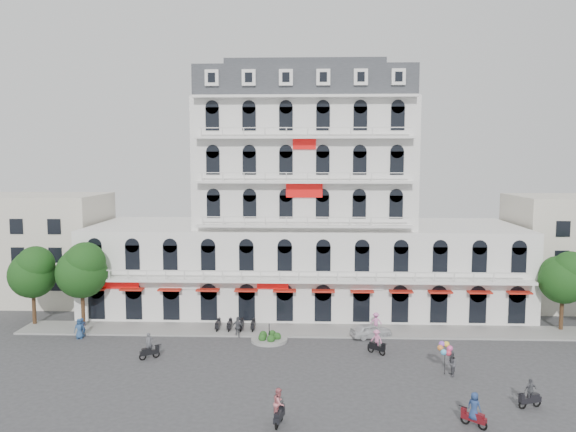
{
  "coord_description": "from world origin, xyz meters",
  "views": [
    {
      "loc": [
        0.43,
        -41.89,
        15.99
      ],
      "look_at": [
        -1.49,
        10.0,
        10.7
      ],
      "focal_mm": 35.0,
      "sensor_mm": 36.0,
      "label": 1
    }
  ],
  "objects_px": {
    "rider_west": "(149,347)",
    "rider_southwest": "(279,406)",
    "parked_car": "(371,331)",
    "rider_center": "(377,341)",
    "rider_east": "(474,410)",
    "rider_northeast": "(530,394)",
    "balloon_vendor": "(449,359)"
  },
  "relations": [
    {
      "from": "parked_car",
      "to": "rider_east",
      "type": "bearing_deg",
      "value": 175.24
    },
    {
      "from": "rider_west",
      "to": "rider_southwest",
      "type": "relative_size",
      "value": 0.93
    },
    {
      "from": "rider_east",
      "to": "rider_northeast",
      "type": "relative_size",
      "value": 1.1
    },
    {
      "from": "rider_west",
      "to": "rider_southwest",
      "type": "distance_m",
      "value": 15.43
    },
    {
      "from": "rider_west",
      "to": "rider_center",
      "type": "xyz_separation_m",
      "value": [
        18.35,
        1.83,
        0.11
      ]
    },
    {
      "from": "rider_northeast",
      "to": "rider_center",
      "type": "distance_m",
      "value": 13.04
    },
    {
      "from": "rider_southwest",
      "to": "rider_center",
      "type": "xyz_separation_m",
      "value": [
        7.36,
        12.66,
        -0.12
      ]
    },
    {
      "from": "rider_east",
      "to": "rider_northeast",
      "type": "xyz_separation_m",
      "value": [
        4.37,
        2.75,
        -0.14
      ]
    },
    {
      "from": "rider_east",
      "to": "rider_northeast",
      "type": "distance_m",
      "value": 5.17
    },
    {
      "from": "rider_east",
      "to": "parked_car",
      "type": "bearing_deg",
      "value": -34.28
    },
    {
      "from": "rider_northeast",
      "to": "balloon_vendor",
      "type": "xyz_separation_m",
      "value": [
        -3.87,
        5.31,
        0.32
      ]
    },
    {
      "from": "rider_west",
      "to": "balloon_vendor",
      "type": "xyz_separation_m",
      "value": [
        23.17,
        -2.59,
        0.28
      ]
    },
    {
      "from": "parked_car",
      "to": "rider_northeast",
      "type": "xyz_separation_m",
      "value": [
        8.68,
        -14.01,
        0.3
      ]
    },
    {
      "from": "rider_east",
      "to": "rider_center",
      "type": "bearing_deg",
      "value": -29.61
    },
    {
      "from": "rider_west",
      "to": "rider_east",
      "type": "xyz_separation_m",
      "value": [
        22.66,
        -10.65,
        0.1
      ]
    },
    {
      "from": "parked_car",
      "to": "rider_southwest",
      "type": "distance_m",
      "value": 18.48
    },
    {
      "from": "parked_car",
      "to": "balloon_vendor",
      "type": "relative_size",
      "value": 1.52
    },
    {
      "from": "rider_east",
      "to": "balloon_vendor",
      "type": "height_order",
      "value": "balloon_vendor"
    },
    {
      "from": "rider_west",
      "to": "rider_southwest",
      "type": "xyz_separation_m",
      "value": [
        10.99,
        -10.83,
        0.24
      ]
    },
    {
      "from": "parked_car",
      "to": "rider_center",
      "type": "bearing_deg",
      "value": 160.71
    },
    {
      "from": "rider_southwest",
      "to": "rider_east",
      "type": "relative_size",
      "value": 1.08
    },
    {
      "from": "rider_southwest",
      "to": "parked_car",
      "type": "bearing_deg",
      "value": -11.74
    },
    {
      "from": "parked_car",
      "to": "balloon_vendor",
      "type": "xyz_separation_m",
      "value": [
        4.82,
        -8.7,
        0.62
      ]
    },
    {
      "from": "rider_west",
      "to": "rider_east",
      "type": "height_order",
      "value": "same"
    },
    {
      "from": "parked_car",
      "to": "balloon_vendor",
      "type": "bearing_deg",
      "value": -170.2
    },
    {
      "from": "rider_west",
      "to": "rider_center",
      "type": "distance_m",
      "value": 18.44
    },
    {
      "from": "rider_east",
      "to": "balloon_vendor",
      "type": "relative_size",
      "value": 0.88
    },
    {
      "from": "rider_east",
      "to": "rider_southwest",
      "type": "bearing_deg",
      "value": 42.19
    },
    {
      "from": "rider_southwest",
      "to": "rider_east",
      "type": "bearing_deg",
      "value": -77.36
    },
    {
      "from": "rider_northeast",
      "to": "rider_east",
      "type": "bearing_deg",
      "value": 14.19
    },
    {
      "from": "parked_car",
      "to": "rider_southwest",
      "type": "xyz_separation_m",
      "value": [
        -7.37,
        -16.94,
        0.57
      ]
    },
    {
      "from": "parked_car",
      "to": "rider_west",
      "type": "height_order",
      "value": "rider_west"
    }
  ]
}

